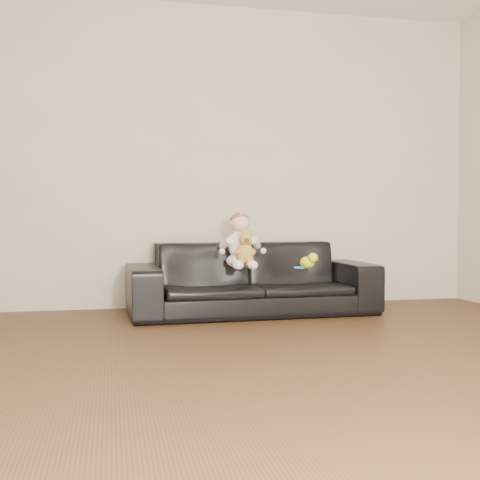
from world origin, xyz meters
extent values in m
plane|color=#482E19|center=(0.00, 0.00, 0.00)|extent=(5.50, 5.50, 0.00)
plane|color=beige|center=(0.00, 2.75, 1.30)|extent=(5.00, 0.00, 5.00)
imported|color=black|center=(0.36, 2.25, 0.28)|extent=(1.98, 0.83, 0.57)
ellipsoid|color=silver|center=(0.25, 2.16, 0.43)|extent=(0.24, 0.21, 0.12)
ellipsoid|color=white|center=(0.25, 2.17, 0.56)|extent=(0.20, 0.17, 0.22)
sphere|color=beige|center=(0.25, 2.16, 0.73)|extent=(0.16, 0.16, 0.15)
ellipsoid|color=#8C603F|center=(0.25, 2.17, 0.76)|extent=(0.16, 0.16, 0.10)
cylinder|color=silver|center=(0.20, 2.02, 0.41)|extent=(0.08, 0.19, 0.07)
cylinder|color=silver|center=(0.29, 2.02, 0.41)|extent=(0.08, 0.19, 0.07)
sphere|color=white|center=(0.19, 1.92, 0.41)|extent=(0.07, 0.07, 0.06)
sphere|color=white|center=(0.30, 1.92, 0.41)|extent=(0.07, 0.07, 0.06)
cylinder|color=white|center=(0.13, 2.12, 0.57)|extent=(0.07, 0.16, 0.10)
cylinder|color=white|center=(0.36, 2.12, 0.57)|extent=(0.07, 0.16, 0.10)
ellipsoid|color=#B58933|center=(0.26, 2.02, 0.50)|extent=(0.14, 0.12, 0.15)
sphere|color=#B58933|center=(0.26, 2.00, 0.61)|extent=(0.11, 0.11, 0.10)
sphere|color=#B58933|center=(0.22, 2.01, 0.65)|extent=(0.04, 0.04, 0.04)
sphere|color=#B58933|center=(0.29, 2.01, 0.65)|extent=(0.04, 0.04, 0.04)
sphere|color=#593819|center=(0.26, 1.96, 0.60)|extent=(0.04, 0.04, 0.04)
ellipsoid|color=#CADF1A|center=(0.75, 2.02, 0.42)|extent=(0.12, 0.14, 0.09)
sphere|color=red|center=(0.80, 2.09, 0.41)|extent=(0.09, 0.09, 0.08)
cylinder|color=#1A95D1|center=(0.71, 2.06, 0.38)|extent=(0.11, 0.11, 0.01)
camera|label=1|loc=(-0.73, -2.41, 0.76)|focal=45.00mm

